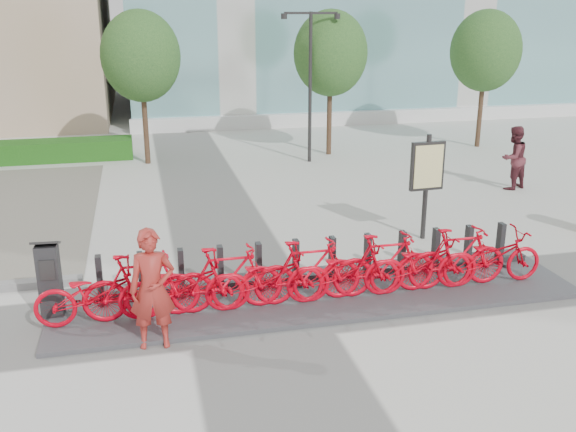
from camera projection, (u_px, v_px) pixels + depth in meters
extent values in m
plane|color=beige|center=(252.00, 310.00, 11.34)|extent=(120.00, 120.00, 0.00)
cube|color=#144610|center=(44.00, 151.00, 22.37)|extent=(6.00, 1.20, 0.70)
cylinder|color=brown|center=(145.00, 120.00, 21.67)|extent=(0.18, 0.18, 3.00)
ellipsoid|color=#18401B|center=(141.00, 56.00, 21.02)|extent=(2.60, 2.60, 2.99)
cylinder|color=brown|center=(329.00, 113.00, 23.08)|extent=(0.18, 0.18, 3.00)
ellipsoid|color=#18401B|center=(331.00, 53.00, 22.44)|extent=(2.60, 2.60, 2.99)
cylinder|color=brown|center=(480.00, 108.00, 24.39)|extent=(0.18, 0.18, 3.00)
ellipsoid|color=#18401B|center=(486.00, 51.00, 23.74)|extent=(2.60, 2.60, 2.99)
cylinder|color=black|center=(310.00, 89.00, 21.63)|extent=(0.12, 0.12, 5.00)
cube|color=black|center=(298.00, 13.00, 20.78)|extent=(0.90, 0.08, 0.08)
cube|color=black|center=(324.00, 13.00, 20.98)|extent=(0.90, 0.08, 0.08)
cylinder|color=black|center=(284.00, 16.00, 20.71)|extent=(0.20, 0.20, 0.18)
cylinder|color=black|center=(337.00, 16.00, 21.10)|extent=(0.20, 0.20, 0.18)
cube|color=#434347|center=(319.00, 294.00, 11.89)|extent=(9.60, 2.40, 0.08)
imported|color=red|center=(97.00, 294.00, 10.54)|extent=(2.01, 0.70, 1.06)
imported|color=red|center=(141.00, 286.00, 10.68)|extent=(1.95, 0.55, 1.17)
imported|color=red|center=(185.00, 286.00, 10.85)|extent=(2.01, 0.70, 1.06)
imported|color=red|center=(227.00, 279.00, 10.99)|extent=(1.95, 0.55, 1.17)
imported|color=red|center=(268.00, 278.00, 11.17)|extent=(2.01, 0.70, 1.06)
imported|color=red|center=(308.00, 271.00, 11.31)|extent=(1.95, 0.55, 1.17)
imported|color=red|center=(347.00, 270.00, 11.48)|extent=(2.01, 0.70, 1.06)
imported|color=red|center=(385.00, 264.00, 11.62)|extent=(1.95, 0.55, 1.17)
imported|color=red|center=(421.00, 264.00, 11.79)|extent=(2.01, 0.70, 1.06)
imported|color=red|center=(457.00, 257.00, 11.93)|extent=(1.95, 0.55, 1.17)
imported|color=red|center=(492.00, 257.00, 12.11)|extent=(2.01, 0.70, 1.06)
cube|color=#262528|center=(50.00, 280.00, 10.80)|extent=(0.37, 0.33, 1.27)
cube|color=black|center=(45.00, 243.00, 10.59)|extent=(0.45, 0.38, 0.16)
cube|color=black|center=(47.00, 270.00, 10.57)|extent=(0.25, 0.04, 0.35)
imported|color=maroon|center=(152.00, 289.00, 9.85)|extent=(0.73, 0.49, 1.94)
imported|color=#58242C|center=(513.00, 158.00, 18.72)|extent=(1.10, 0.99, 1.86)
cylinder|color=black|center=(426.00, 187.00, 14.52)|extent=(0.11, 0.11, 2.44)
cube|color=black|center=(427.00, 166.00, 14.36)|extent=(0.80, 0.16, 1.11)
cube|color=#F3E894|center=(429.00, 167.00, 14.30)|extent=(0.69, 0.06, 0.98)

